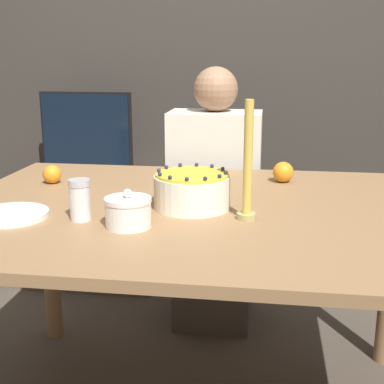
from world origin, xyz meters
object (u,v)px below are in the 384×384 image
tv_monitor (87,134)px  cake (192,191)px  candle (248,171)px  person_man_blue_shirt (214,217)px  sugar_shaker (80,200)px  sugar_bowl (128,212)px

tv_monitor → cake: bearing=-57.8°
candle → person_man_blue_shirt: (-0.18, 0.87, -0.41)m
person_man_blue_shirt → tv_monitor: 0.87m
candle → sugar_shaker: bearing=-170.9°
cake → sugar_shaker: cake is taller
sugar_bowl → candle: bearing=20.1°
cake → tv_monitor: (-0.73, 1.16, -0.02)m
person_man_blue_shirt → cake: bearing=90.8°
sugar_bowl → candle: candle is taller
sugar_shaker → sugar_bowl: bearing=-15.4°
sugar_bowl → sugar_shaker: bearing=164.6°
candle → person_man_blue_shirt: bearing=101.6°
sugar_bowl → person_man_blue_shirt: (0.13, 0.98, -0.31)m
sugar_shaker → person_man_blue_shirt: 1.03m
sugar_bowl → candle: size_ratio=0.38×
candle → tv_monitor: candle is taller
cake → sugar_bowl: 0.25m
cake → tv_monitor: tv_monitor is taller
cake → sugar_bowl: size_ratio=1.81×
person_man_blue_shirt → tv_monitor: bearing=-27.8°
sugar_bowl → person_man_blue_shirt: 1.04m
cake → person_man_blue_shirt: 0.84m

